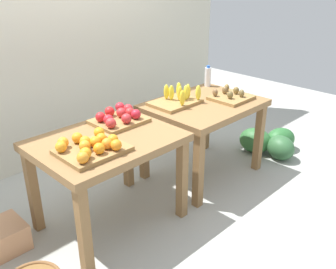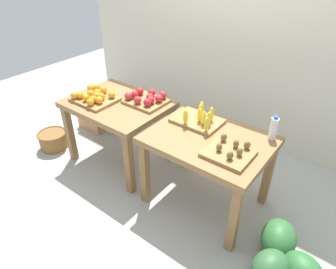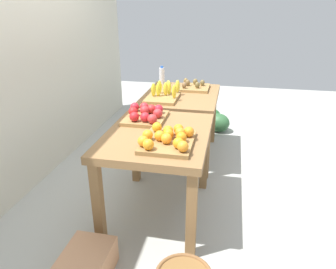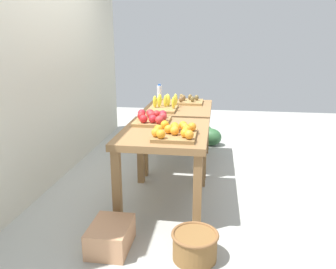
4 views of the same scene
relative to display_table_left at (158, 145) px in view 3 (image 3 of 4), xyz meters
name	(u,v)px [view 3 (image 3 of 4)]	position (x,y,z in m)	size (l,w,h in m)	color
ground_plane	(171,178)	(0.56, 0.00, -0.64)	(8.00, 8.00, 0.00)	#A6A8A1
back_wall	(29,23)	(0.56, 1.35, 0.86)	(4.40, 0.12, 3.00)	beige
display_table_left	(158,145)	(0.00, 0.00, 0.00)	(1.04, 0.80, 0.74)	olive
display_table_right	(181,103)	(1.12, 0.00, 0.00)	(1.04, 0.80, 0.74)	olive
orange_bin	(168,139)	(-0.21, -0.12, 0.15)	(0.45, 0.39, 0.11)	olive
apple_bin	(146,115)	(0.26, 0.17, 0.15)	(0.40, 0.36, 0.11)	olive
banana_crate	(164,94)	(0.92, 0.15, 0.15)	(0.44, 0.32, 0.17)	olive
kiwi_bin	(194,87)	(1.37, -0.12, 0.14)	(0.36, 0.33, 0.10)	olive
water_bottle	(162,76)	(1.55, 0.31, 0.21)	(0.07, 0.07, 0.22)	silver
watermelon_pile	(208,121)	(1.98, -0.26, -0.50)	(0.63, 0.67, 0.28)	#2B6832
cardboard_produce_box	(86,266)	(-0.80, 0.30, -0.53)	(0.40, 0.30, 0.20)	tan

